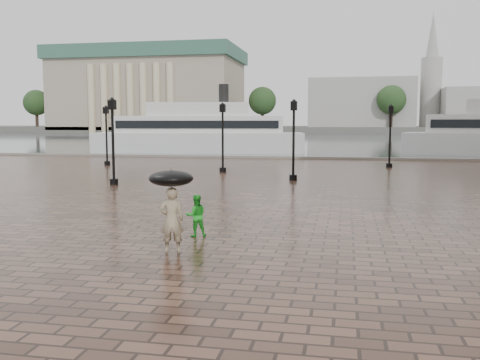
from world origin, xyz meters
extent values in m
plane|color=#332017|center=(0.00, 0.00, 0.00)|extent=(300.00, 300.00, 0.00)
plane|color=#434B52|center=(0.00, 92.00, 0.00)|extent=(240.00, 240.00, 0.00)
cube|color=slate|center=(0.00, 32.00, 0.00)|extent=(80.00, 0.60, 0.30)
cube|color=#4C4C47|center=(0.00, 160.00, 1.00)|extent=(300.00, 60.00, 2.00)
cube|color=gray|center=(-55.00, 145.00, 12.00)|extent=(55.00, 30.00, 22.00)
cube|color=#335E4D|center=(-55.00, 145.00, 24.00)|extent=(57.00, 32.00, 4.00)
cube|color=#9D9A94|center=(10.00, 150.00, 9.00)|extent=(30.00, 22.00, 14.00)
cylinder|color=#9D9A94|center=(30.00, 150.00, 12.00)|extent=(6.00, 6.00, 20.00)
cone|color=#9D9A94|center=(30.00, 150.00, 26.00)|extent=(5.00, 5.00, 18.00)
cylinder|color=#2D2119|center=(-90.00, 138.00, 4.00)|extent=(1.00, 1.00, 8.00)
sphere|color=#1C3A1A|center=(-90.00, 138.00, 9.50)|extent=(8.00, 8.00, 8.00)
cylinder|color=#2D2119|center=(-54.00, 138.00, 4.00)|extent=(1.00, 1.00, 8.00)
sphere|color=#1C3A1A|center=(-54.00, 138.00, 9.50)|extent=(8.00, 8.00, 8.00)
cylinder|color=#2D2119|center=(-18.00, 138.00, 4.00)|extent=(1.00, 1.00, 8.00)
sphere|color=#1C3A1A|center=(-18.00, 138.00, 9.50)|extent=(8.00, 8.00, 8.00)
cylinder|color=#2D2119|center=(18.00, 138.00, 4.00)|extent=(1.00, 1.00, 8.00)
sphere|color=#1C3A1A|center=(18.00, 138.00, 9.50)|extent=(8.00, 8.00, 8.00)
cylinder|color=black|center=(-6.00, 10.00, 0.15)|extent=(0.44, 0.44, 0.30)
cylinder|color=black|center=(-6.00, 10.00, 2.00)|extent=(0.14, 0.14, 4.00)
cube|color=black|center=(-6.00, 10.00, 4.15)|extent=(0.35, 0.35, 0.50)
sphere|color=beige|center=(-6.00, 10.00, 4.15)|extent=(0.28, 0.28, 0.28)
cylinder|color=black|center=(3.00, 14.00, 0.15)|extent=(0.44, 0.44, 0.30)
cylinder|color=black|center=(3.00, 14.00, 2.00)|extent=(0.14, 0.14, 4.00)
cube|color=black|center=(3.00, 14.00, 4.15)|extent=(0.35, 0.35, 0.50)
sphere|color=beige|center=(3.00, 14.00, 4.15)|extent=(0.28, 0.28, 0.28)
cylinder|color=black|center=(-12.00, 22.00, 0.15)|extent=(0.44, 0.44, 0.30)
cylinder|color=black|center=(-12.00, 22.00, 2.00)|extent=(0.14, 0.14, 4.00)
cube|color=black|center=(-12.00, 22.00, 4.15)|extent=(0.35, 0.35, 0.50)
sphere|color=beige|center=(-12.00, 22.00, 4.15)|extent=(0.28, 0.28, 0.28)
cylinder|color=black|center=(9.00, 24.00, 0.15)|extent=(0.44, 0.44, 0.30)
cylinder|color=black|center=(9.00, 24.00, 2.00)|extent=(0.14, 0.14, 4.00)
cube|color=black|center=(9.00, 24.00, 4.15)|extent=(0.35, 0.35, 0.50)
sphere|color=beige|center=(9.00, 24.00, 4.15)|extent=(0.28, 0.28, 0.28)
cylinder|color=black|center=(-2.00, 18.00, 0.15)|extent=(0.44, 0.44, 0.30)
cylinder|color=black|center=(-2.00, 18.00, 2.00)|extent=(0.14, 0.14, 4.00)
cube|color=black|center=(-2.00, 18.00, 4.15)|extent=(0.35, 0.35, 0.50)
sphere|color=beige|center=(-2.00, 18.00, 4.15)|extent=(0.28, 0.28, 0.28)
imported|color=tan|center=(1.67, -3.48, 0.82)|extent=(0.69, 0.56, 1.65)
imported|color=green|center=(1.75, -1.54, 0.60)|extent=(0.72, 0.65, 1.20)
cube|color=silver|center=(-9.73, 40.04, 1.07)|extent=(22.92, 9.21, 2.14)
cube|color=silver|center=(-9.73, 40.04, 3.04)|extent=(18.40, 7.72, 1.79)
cube|color=silver|center=(-9.73, 40.04, 4.64)|extent=(11.27, 5.93, 1.43)
cylinder|color=black|center=(-7.10, 40.51, 6.25)|extent=(1.07, 1.07, 2.14)
cube|color=black|center=(-9.31, 37.71, 3.04)|extent=(16.71, 3.09, 0.80)
cube|color=black|center=(-10.15, 42.37, 3.04)|extent=(16.71, 3.09, 0.80)
cylinder|color=black|center=(1.67, -3.48, 1.40)|extent=(0.02, 0.02, 0.95)
ellipsoid|color=black|center=(1.67, -3.48, 1.86)|extent=(1.10, 1.10, 0.39)
camera|label=1|loc=(5.87, -15.97, 3.23)|focal=40.00mm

